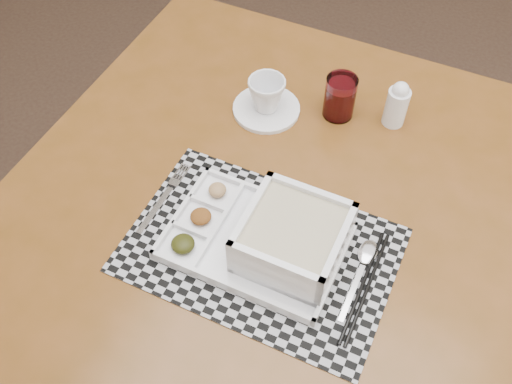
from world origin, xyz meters
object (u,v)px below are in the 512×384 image
dining_table (280,220)px  serving_tray (281,240)px  cup (267,94)px  creamer_bottle (397,104)px  juice_glass (340,98)px

dining_table → serving_tray: serving_tray is taller
serving_tray → cup: serving_tray is taller
cup → creamer_bottle: 0.28m
serving_tray → creamer_bottle: bearing=77.1°
dining_table → juice_glass: (0.02, 0.27, 0.13)m
cup → creamer_bottle: creamer_bottle is taller
serving_tray → juice_glass: serving_tray is taller
serving_tray → juice_glass: (-0.03, 0.38, 0.01)m
serving_tray → cup: bearing=118.0°
dining_table → cup: (-0.12, 0.21, 0.13)m
cup → juice_glass: juice_glass is taller
cup → serving_tray: bearing=-50.1°
dining_table → cup: size_ratio=12.92×
dining_table → serving_tray: bearing=-67.4°
serving_tray → creamer_bottle: (0.09, 0.41, 0.01)m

